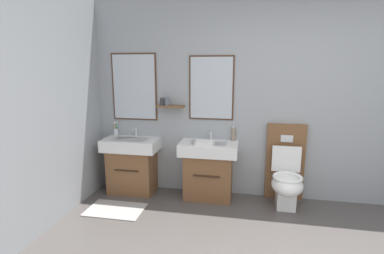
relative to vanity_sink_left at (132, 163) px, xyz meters
The scene contains 10 objects.
wall_back 2.28m from the vanity_sink_left, ahead, with size 5.49×0.27×2.59m.
bath_mat 0.70m from the vanity_sink_left, 90.00° to the right, with size 0.68×0.44×0.01m, color #9E9993.
vanity_sink_left is the anchor object (origin of this frame).
tap_on_left_sink 0.45m from the vanity_sink_left, 90.00° to the left, with size 0.03×0.13×0.11m.
vanity_sink_right 1.06m from the vanity_sink_left, ahead, with size 0.74×0.46×0.75m.
tap_on_right_sink 1.15m from the vanity_sink_left, ahead, with size 0.03×0.13×0.11m.
toilet 2.03m from the vanity_sink_left, ahead, with size 0.48×0.62×1.00m.
toothbrush_cup 0.52m from the vanity_sink_left, 152.90° to the left, with size 0.07×0.07×0.20m.
soap_dispenser 1.44m from the vanity_sink_left, ahead, with size 0.06×0.06×0.20m.
folded_hand_towel 1.09m from the vanity_sink_left, ahead, with size 0.22×0.16×0.04m, color white.
Camera 1 is at (-0.57, -1.83, 1.70)m, focal length 27.52 mm.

